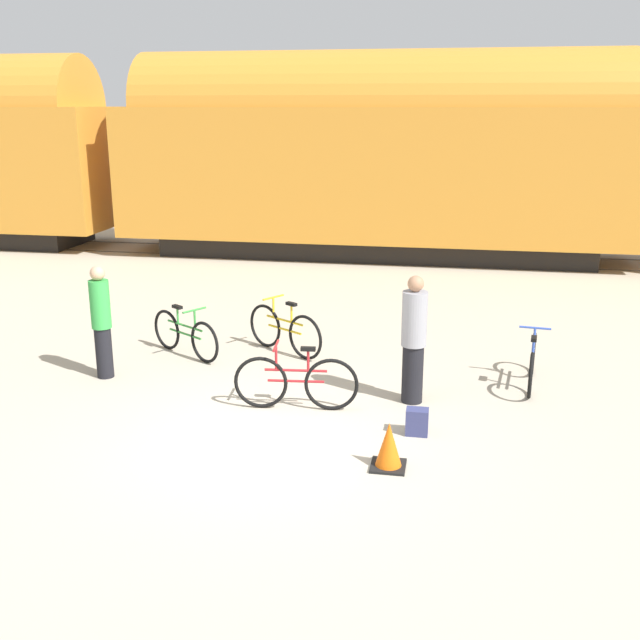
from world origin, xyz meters
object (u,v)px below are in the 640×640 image
object	(u,v)px
person_in_grey	(414,340)
traffic_cone	(389,447)
bicycle_green	(185,335)
bicycle_yellow	(285,330)
person_in_green	(101,321)
backpack	(417,422)
bicycle_maroon	(296,382)
freight_train	(375,151)
bicycle_blue	(532,362)

from	to	relation	value
person_in_grey	traffic_cone	distance (m)	2.15
bicycle_green	bicycle_yellow	world-z (taller)	bicycle_yellow
person_in_grey	person_in_green	size ratio (longest dim) A/B	1.04
backpack	traffic_cone	xyz separation A→B (m)	(-0.27, -0.95, 0.08)
bicycle_maroon	freight_train	bearing A→B (deg)	90.94
person_in_green	backpack	distance (m)	5.00
freight_train	bicycle_yellow	bearing A→B (deg)	-93.42
person_in_green	backpack	xyz separation A→B (m)	(4.79, -1.23, -0.72)
backpack	person_in_green	bearing A→B (deg)	165.56
backpack	traffic_cone	distance (m)	1.00
bicycle_green	person_in_green	distance (m)	1.55
freight_train	bicycle_blue	size ratio (longest dim) A/B	25.55
bicycle_maroon	person_in_grey	distance (m)	1.71
bicycle_maroon	person_in_grey	bearing A→B (deg)	19.86
bicycle_green	bicycle_maroon	size ratio (longest dim) A/B	0.86
bicycle_maroon	person_in_grey	size ratio (longest dim) A/B	0.94
bicycle_blue	bicycle_yellow	xyz separation A→B (m)	(-3.92, 0.81, 0.04)
person_in_green	bicycle_blue	bearing A→B (deg)	52.97
bicycle_blue	bicycle_yellow	bearing A→B (deg)	168.29
person_in_grey	backpack	bearing A→B (deg)	-16.96
bicycle_yellow	backpack	world-z (taller)	bicycle_yellow
backpack	bicycle_blue	bearing A→B (deg)	52.58
bicycle_blue	backpack	bearing A→B (deg)	-127.42
bicycle_maroon	backpack	size ratio (longest dim) A/B	4.99
backpack	person_in_grey	bearing A→B (deg)	96.97
bicycle_blue	traffic_cone	bearing A→B (deg)	-121.44
freight_train	bicycle_green	distance (m)	9.57
bicycle_yellow	bicycle_maroon	bearing A→B (deg)	-73.45
person_in_green	bicycle_green	bearing A→B (deg)	99.83
bicycle_blue	backpack	size ratio (longest dim) A/B	4.91
traffic_cone	bicycle_green	bearing A→B (deg)	137.43
bicycle_green	traffic_cone	size ratio (longest dim) A/B	2.65
bicycle_yellow	bicycle_blue	bearing A→B (deg)	-11.71
bicycle_blue	bicycle_green	distance (m)	5.51
bicycle_maroon	traffic_cone	xyz separation A→B (m)	(1.40, -1.48, -0.13)
bicycle_green	person_in_grey	xyz separation A→B (m)	(3.81, -1.33, 0.54)
bicycle_maroon	traffic_cone	size ratio (longest dim) A/B	3.08
freight_train	person_in_green	bearing A→B (deg)	-106.12
freight_train	bicycle_blue	world-z (taller)	freight_train
bicycle_blue	person_in_green	bearing A→B (deg)	-172.76
bicycle_blue	person_in_grey	xyz separation A→B (m)	(-1.70, -0.96, 0.55)
person_in_grey	backpack	world-z (taller)	person_in_grey
person_in_grey	traffic_cone	bearing A→B (deg)	-27.76
bicycle_yellow	backpack	distance (m)	3.71
bicycle_blue	backpack	xyz separation A→B (m)	(-1.56, -2.04, -0.18)
bicycle_yellow	bicycle_maroon	world-z (taller)	bicycle_yellow
backpack	traffic_cone	bearing A→B (deg)	-105.77
bicycle_yellow	person_in_green	size ratio (longest dim) A/B	0.84
freight_train	person_in_grey	xyz separation A→B (m)	(1.72, -10.34, -1.91)
person_in_grey	traffic_cone	world-z (taller)	person_in_grey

